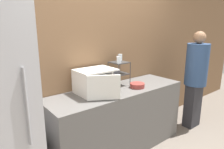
{
  "coord_description": "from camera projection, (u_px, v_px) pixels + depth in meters",
  "views": [
    {
      "loc": [
        -1.65,
        -1.63,
        1.72
      ],
      "look_at": [
        -0.08,
        0.34,
        1.1
      ],
      "focal_mm": 32.0,
      "sensor_mm": 36.0,
      "label": 1
    }
  ],
  "objects": [
    {
      "name": "microwave",
      "position": [
        96.0,
        81.0,
        2.5
      ],
      "size": [
        0.5,
        0.58,
        0.3
      ],
      "color": "silver",
      "rests_on": "counter"
    },
    {
      "name": "wall_back",
      "position": [
        102.0,
        56.0,
        2.84
      ],
      "size": [
        8.0,
        0.06,
        2.6
      ],
      "color": "brown",
      "rests_on": "ground_plane"
    },
    {
      "name": "glass_back_right",
      "position": [
        120.0,
        57.0,
        2.87
      ],
      "size": [
        0.06,
        0.06,
        0.1
      ],
      "color": "silver",
      "rests_on": "dish_rack"
    },
    {
      "name": "glass_front_left",
      "position": [
        119.0,
        60.0,
        2.67
      ],
      "size": [
        0.06,
        0.06,
        0.1
      ],
      "color": "silver",
      "rests_on": "dish_rack"
    },
    {
      "name": "person",
      "position": [
        196.0,
        75.0,
        3.33
      ],
      "size": [
        0.36,
        0.36,
        1.63
      ],
      "color": "#2D2D33",
      "rests_on": "ground_plane"
    },
    {
      "name": "counter",
      "position": [
        118.0,
        120.0,
        2.78
      ],
      "size": [
        1.97,
        0.62,
        0.89
      ],
      "color": "#595654",
      "rests_on": "ground_plane"
    },
    {
      "name": "dish_rack",
      "position": [
        119.0,
        69.0,
        2.81
      ],
      "size": [
        0.23,
        0.23,
        0.34
      ],
      "color": "#333333",
      "rests_on": "counter"
    },
    {
      "name": "bowl",
      "position": [
        137.0,
        85.0,
        2.74
      ],
      "size": [
        0.2,
        0.2,
        0.06
      ],
      "color": "maroon",
      "rests_on": "counter"
    }
  ]
}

